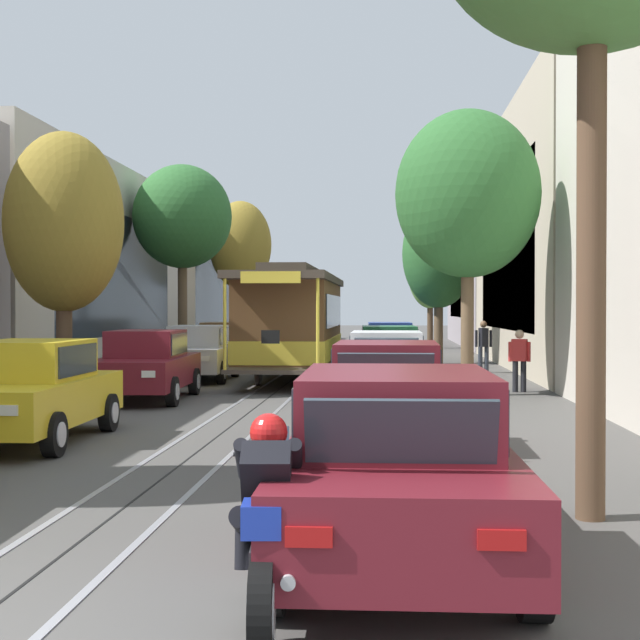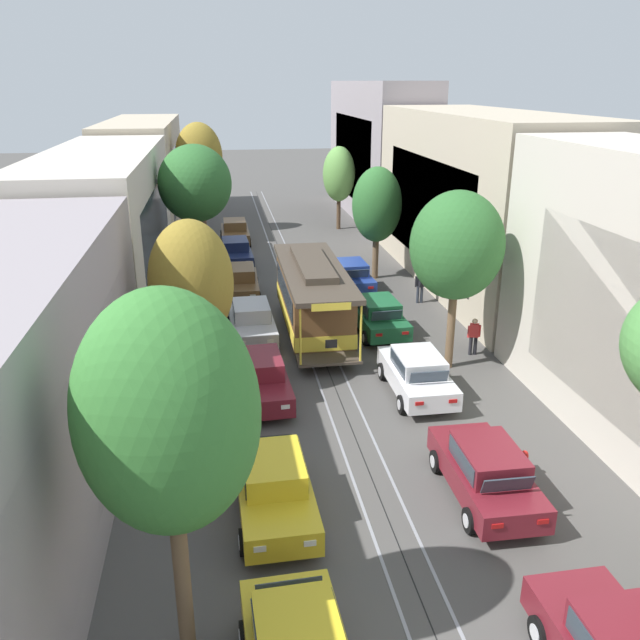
{
  "view_description": "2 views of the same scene",
  "coord_description": "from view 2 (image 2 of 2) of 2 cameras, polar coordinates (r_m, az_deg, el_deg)",
  "views": [
    {
      "loc": [
        2.73,
        -5.25,
        2.09
      ],
      "look_at": [
        0.4,
        26.62,
        1.66
      ],
      "focal_mm": 50.97,
      "sensor_mm": 36.0,
      "label": 1
    },
    {
      "loc": [
        -3.83,
        -5.53,
        10.41
      ],
      "look_at": [
        0.0,
        18.93,
        1.32
      ],
      "focal_mm": 36.63,
      "sensor_mm": 36.0,
      "label": 2
    }
  ],
  "objects": [
    {
      "name": "parked_car_brown_far_left",
      "position": [
        45.02,
        -7.44,
        7.66
      ],
      "size": [
        2.01,
        4.37,
        1.58
      ],
      "color": "brown",
      "rests_on": "ground"
    },
    {
      "name": "street_tree_kerb_left_near",
      "position": [
        11.12,
        -13.16,
        -8.24
      ],
      "size": [
        3.08,
        2.49,
        7.45
      ],
      "color": "brown",
      "rests_on": "ground"
    },
    {
      "name": "street_tree_kerb_right_fourth",
      "position": [
        48.7,
        1.67,
        12.6
      ],
      "size": [
        2.35,
        2.52,
        6.02
      ],
      "color": "#4C3826",
      "rests_on": "ground"
    },
    {
      "name": "parked_car_maroon_second_right",
      "position": [
        18.07,
        14.29,
        -12.68
      ],
      "size": [
        2.03,
        4.37,
        1.58
      ],
      "color": "maroon",
      "rests_on": "ground"
    },
    {
      "name": "parked_car_navy_sixth_left",
      "position": [
        39.45,
        -7.38,
        5.88
      ],
      "size": [
        2.1,
        4.41,
        1.58
      ],
      "color": "#19234C",
      "rests_on": "ground"
    },
    {
      "name": "street_tree_kerb_left_mid",
      "position": [
        34.38,
        -10.87,
        11.59
      ],
      "size": [
        3.71,
        3.85,
        7.48
      ],
      "color": "brown",
      "rests_on": "ground"
    },
    {
      "name": "parked_car_brown_fifth_left",
      "position": [
        33.45,
        -7.01,
        3.3
      ],
      "size": [
        2.05,
        4.38,
        1.58
      ],
      "color": "brown",
      "rests_on": "ground"
    },
    {
      "name": "cable_car_trolley",
      "position": [
        28.18,
        -0.65,
        2.07
      ],
      "size": [
        2.59,
        9.14,
        3.28
      ],
      "color": "brown",
      "rests_on": "ground"
    },
    {
      "name": "street_tree_kerb_right_mid",
      "position": [
        35.99,
        5.0,
        9.96
      ],
      "size": [
        2.71,
        2.51,
        6.15
      ],
      "color": "brown",
      "rests_on": "ground"
    },
    {
      "name": "building_facade_left",
      "position": [
        35.28,
        -17.71,
        8.15
      ],
      "size": [
        4.95,
        58.1,
        7.68
      ],
      "color": "gray",
      "rests_on": "ground"
    },
    {
      "name": "parked_car_maroon_mid_left",
      "position": [
        22.65,
        -5.24,
        -5.04
      ],
      "size": [
        2.11,
        4.41,
        1.58
      ],
      "color": "maroon",
      "rests_on": "ground"
    },
    {
      "name": "parked_car_silver_fourth_left",
      "position": [
        27.84,
        -5.97,
        -0.15
      ],
      "size": [
        2.07,
        4.39,
        1.58
      ],
      "color": "#B7B7BC",
      "rests_on": "ground"
    },
    {
      "name": "street_tree_kerb_left_fourth",
      "position": [
        48.22,
        -10.53,
        13.8
      ],
      "size": [
        3.31,
        2.73,
        7.76
      ],
      "color": "brown",
      "rests_on": "ground"
    },
    {
      "name": "building_facade_right",
      "position": [
        36.88,
        12.25,
        10.79
      ],
      "size": [
        5.71,
        58.1,
        10.43
      ],
      "color": "beige",
      "rests_on": "ground"
    },
    {
      "name": "parked_car_green_fourth_right",
      "position": [
        28.54,
        5.08,
        0.39
      ],
      "size": [
        2.12,
        4.41,
        1.58
      ],
      "color": "#1E6038",
      "rests_on": "ground"
    },
    {
      "name": "street_tree_kerb_left_second",
      "position": [
        22.13,
        -11.19,
        3.15
      ],
      "size": [
        2.82,
        2.55,
        6.25
      ],
      "color": "brown",
      "rests_on": "ground"
    },
    {
      "name": "ground_plane",
      "position": [
        30.95,
        -1.27,
        0.49
      ],
      "size": [
        160.0,
        160.0,
        0.0
      ],
      "primitive_type": "plane",
      "color": "#4C4947"
    },
    {
      "name": "parked_car_blue_fifth_right",
      "position": [
        34.4,
        2.66,
        3.91
      ],
      "size": [
        2.09,
        4.4,
        1.58
      ],
      "color": "#233D93",
      "rests_on": "ground"
    },
    {
      "name": "pedestrian_on_left_pavement",
      "position": [
        32.69,
        8.75,
        3.09
      ],
      "size": [
        0.55,
        0.4,
        1.67
      ],
      "color": "#282D38",
      "rests_on": "ground"
    },
    {
      "name": "pedestrian_on_right_pavement",
      "position": [
        26.85,
        13.3,
        -1.23
      ],
      "size": [
        0.55,
        0.33,
        1.54
      ],
      "color": "black",
      "rests_on": "ground"
    },
    {
      "name": "parked_car_white_mid_right",
      "position": [
        23.13,
        8.46,
        -4.64
      ],
      "size": [
        2.0,
        4.36,
        1.58
      ],
      "color": "silver",
      "rests_on": "ground"
    },
    {
      "name": "trolley_track_rails",
      "position": [
        34.56,
        -2.12,
        2.61
      ],
      "size": [
        1.14,
        66.4,
        0.01
      ],
      "color": "gray",
      "rests_on": "ground"
    },
    {
      "name": "parked_car_yellow_second_left",
      "position": [
        16.99,
        -4.01,
        -14.34
      ],
      "size": [
        2.05,
        4.38,
        1.58
      ],
      "color": "gold",
      "rests_on": "ground"
    },
    {
      "name": "street_tree_kerb_right_second",
      "position": [
        24.32,
        11.87,
        6.34
      ],
      "size": [
        3.44,
        3.32,
        6.8
      ],
      "color": "brown",
      "rests_on": "ground"
    },
    {
      "name": "fire_hydrant",
      "position": [
        19.38,
        17.35,
        -11.9
      ],
      "size": [
        0.4,
        0.22,
        0.84
      ],
      "color": "red",
      "rests_on": "ground"
    }
  ]
}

